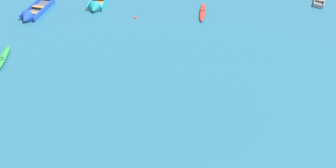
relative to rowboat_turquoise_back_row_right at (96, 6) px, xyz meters
The scene contains 5 objects.
rowboat_turquoise_back_row_right is the anchor object (origin of this frame).
kayak_red_outer_left 10.52m from the rowboat_turquoise_back_row_right, ahead, with size 0.97×3.47×0.33m.
rowboat_blue_far_back 6.10m from the rowboat_turquoise_back_row_right, 162.30° to the right, with size 2.39×4.64×1.38m.
kayak_green_cluster_outer 10.53m from the rowboat_turquoise_back_row_right, 124.40° to the right, with size 0.86×3.76×0.35m.
mooring_buoy_between_boats_right 4.48m from the rowboat_turquoise_back_row_right, 24.84° to the right, with size 0.28×0.28×0.28m, color red.
Camera 1 is at (0.32, 6.27, 15.78)m, focal length 33.45 mm.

